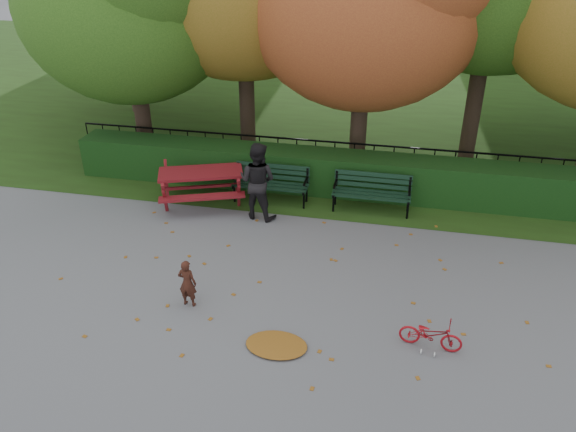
% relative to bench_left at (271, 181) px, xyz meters
% --- Properties ---
extents(ground, '(90.00, 90.00, 0.00)m').
position_rel_bench_left_xyz_m(ground, '(1.30, -3.70, -0.52)').
color(ground, slate).
rests_on(ground, ground).
extents(grass_strip, '(90.00, 90.00, 0.00)m').
position_rel_bench_left_xyz_m(grass_strip, '(1.30, 10.30, -0.51)').
color(grass_strip, '#1F3611').
rests_on(grass_strip, ground).
extents(hedge, '(13.00, 0.90, 1.00)m').
position_rel_bench_left_xyz_m(hedge, '(1.30, 0.80, -0.02)').
color(hedge, black).
rests_on(hedge, ground).
extents(iron_fence, '(14.00, 0.04, 1.02)m').
position_rel_bench_left_xyz_m(iron_fence, '(1.30, 1.60, 0.02)').
color(iron_fence, black).
rests_on(iron_fence, ground).
extents(bench_left, '(1.80, 0.57, 0.88)m').
position_rel_bench_left_xyz_m(bench_left, '(0.00, 0.00, 0.00)').
color(bench_left, black).
rests_on(bench_left, ground).
extents(bench_right, '(1.80, 0.57, 0.88)m').
position_rel_bench_left_xyz_m(bench_right, '(2.40, 0.00, 0.00)').
color(bench_right, black).
rests_on(bench_right, ground).
extents(picnic_table, '(2.38, 2.15, 0.95)m').
position_rel_bench_left_xyz_m(picnic_table, '(-1.58, -0.50, 0.13)').
color(picnic_table, maroon).
rests_on(picnic_table, ground).
extents(leaf_pile, '(1.16, 0.94, 0.07)m').
position_rel_bench_left_xyz_m(leaf_pile, '(1.30, -5.08, -0.48)').
color(leaf_pile, brown).
rests_on(leaf_pile, ground).
extents(leaf_scatter, '(9.00, 5.70, 0.01)m').
position_rel_bench_left_xyz_m(leaf_scatter, '(1.30, -3.40, -0.51)').
color(leaf_scatter, brown).
rests_on(leaf_scatter, ground).
extents(child, '(0.35, 0.24, 0.92)m').
position_rel_bench_left_xyz_m(child, '(-0.47, -4.32, -0.06)').
color(child, '#3C1B13').
rests_on(child, ground).
extents(adult, '(0.99, 0.84, 1.80)m').
position_rel_bench_left_xyz_m(adult, '(-0.10, -0.87, 0.38)').
color(adult, black).
rests_on(adult, ground).
extents(bicycle, '(1.03, 0.46, 0.52)m').
position_rel_bench_left_xyz_m(bicycle, '(3.71, -4.58, -0.26)').
color(bicycle, '#A60F17').
rests_on(bicycle, ground).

